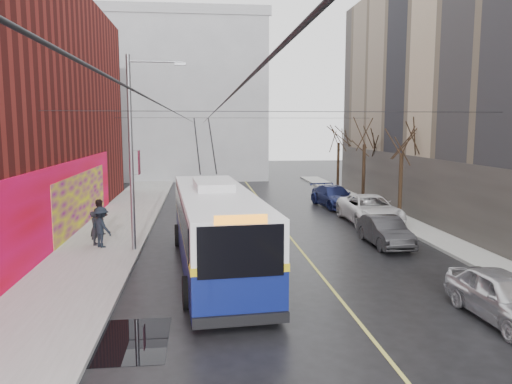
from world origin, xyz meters
TOP-DOWN VIEW (x-y plane):
  - ground at (0.00, 0.00)m, footprint 140.00×140.00m
  - sidewalk_left at (-8.00, 12.00)m, footprint 4.00×60.00m
  - sidewalk_right at (9.00, 12.00)m, footprint 2.00×60.00m
  - lane_line at (1.50, 14.00)m, footprint 0.12×50.00m
  - building_far at (-6.00, 44.99)m, footprint 20.50×12.10m
  - streetlight_pole at (-6.14, 10.00)m, footprint 2.65×0.60m
  - catenary_wires at (-2.54, 14.77)m, footprint 18.00×60.00m
  - tree_near at (9.00, 16.00)m, footprint 3.20×3.20m
  - tree_mid at (9.00, 23.00)m, footprint 3.20×3.20m
  - tree_far at (9.00, 30.00)m, footprint 3.20×3.20m
  - puddle at (-5.39, 0.18)m, footprint 2.55×3.07m
  - pigeons_flying at (-2.48, 10.56)m, footprint 4.80×4.03m
  - trolleybus at (-2.57, 6.84)m, footprint 3.86×13.37m
  - parked_car_a at (5.87, 0.38)m, footprint 1.94×4.49m
  - parked_car_b at (5.80, 10.00)m, footprint 1.56×4.37m
  - parked_car_c at (7.00, 15.69)m, footprint 2.79×6.03m
  - parked_car_d at (6.44, 21.84)m, footprint 2.82×5.51m
  - following_car at (-3.79, 21.76)m, footprint 2.21×4.26m
  - pedestrian_a at (-8.27, 11.09)m, footprint 0.45×0.63m
  - pedestrian_b at (-8.42, 13.25)m, footprint 1.13×1.18m
  - pedestrian_c at (-7.86, 10.58)m, footprint 1.40×1.38m

SIDE VIEW (x-z plane):
  - ground at x=0.00m, z-range 0.00..0.00m
  - lane_line at x=1.50m, z-range 0.00..0.01m
  - puddle at x=-5.39m, z-range 0.00..0.01m
  - sidewalk_left at x=-8.00m, z-range 0.00..0.15m
  - sidewalk_right at x=9.00m, z-range 0.00..0.15m
  - following_car at x=-3.79m, z-range 0.00..1.39m
  - parked_car_b at x=5.80m, z-range 0.00..1.43m
  - parked_car_a at x=5.87m, z-range 0.00..1.51m
  - parked_car_d at x=6.44m, z-range 0.00..1.53m
  - parked_car_c at x=7.00m, z-range 0.00..1.67m
  - pedestrian_a at x=-8.27m, z-range 0.15..1.79m
  - pedestrian_b at x=-8.42m, z-range 0.15..2.06m
  - pedestrian_c at x=-7.86m, z-range 0.15..2.08m
  - trolleybus at x=-2.57m, z-range -1.39..4.87m
  - streetlight_pole at x=-6.14m, z-range 0.35..9.35m
  - tree_near at x=9.00m, z-range 1.78..8.18m
  - tree_far at x=9.00m, z-range 1.86..8.43m
  - tree_mid at x=9.00m, z-range 1.91..8.59m
  - catenary_wires at x=-2.54m, z-range 6.13..6.36m
  - pigeons_flying at x=-2.48m, z-range 6.68..7.90m
  - building_far at x=-6.00m, z-range 0.02..18.02m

